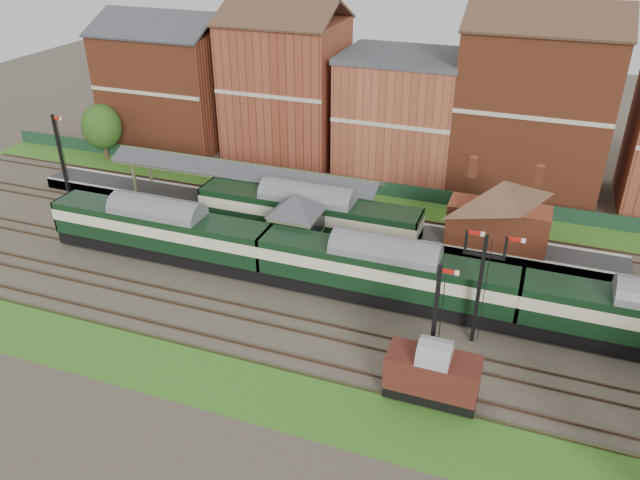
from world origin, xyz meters
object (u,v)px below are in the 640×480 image
(signal_box, at_px, (296,226))
(semaphore_bracket, at_px, (481,282))
(goods_van_a, at_px, (432,374))
(dmu_train, at_px, (384,271))
(platform_railcar, at_px, (308,215))

(signal_box, height_order, semaphore_bracket, semaphore_bracket)
(semaphore_bracket, bearing_deg, goods_van_a, -103.55)
(semaphore_bracket, height_order, dmu_train, semaphore_bracket)
(goods_van_a, bearing_deg, platform_railcar, 131.58)
(signal_box, xyz_separation_m, dmu_train, (8.13, -3.25, -0.67))
(signal_box, height_order, platform_railcar, signal_box)
(semaphore_bracket, bearing_deg, signal_box, 159.08)
(semaphore_bracket, distance_m, goods_van_a, 7.24)
(signal_box, distance_m, goods_van_a, 18.26)
(dmu_train, relative_size, platform_railcar, 2.93)
(signal_box, relative_size, dmu_train, 0.11)
(dmu_train, height_order, platform_railcar, platform_railcar)
(signal_box, relative_size, semaphore_bracket, 0.73)
(signal_box, distance_m, semaphore_bracket, 16.16)
(signal_box, height_order, dmu_train, signal_box)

